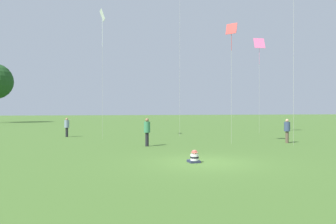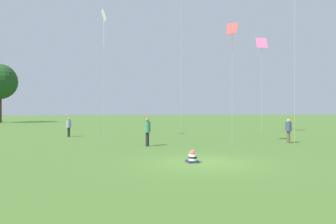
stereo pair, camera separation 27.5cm
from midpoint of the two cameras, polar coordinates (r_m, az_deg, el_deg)
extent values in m
plane|color=#426628|center=(14.16, 6.74, -8.71)|extent=(300.00, 300.00, 0.00)
cube|color=#282D47|center=(14.08, 4.75, -8.55)|extent=(0.45, 0.55, 0.10)
cylinder|color=white|center=(13.97, 4.90, -7.87)|extent=(0.36, 0.36, 0.27)
cylinder|color=black|center=(13.97, 4.90, -7.87)|extent=(0.37, 0.37, 0.07)
sphere|color=#DBAD89|center=(13.94, 4.90, -7.01)|extent=(0.18, 0.18, 0.18)
cylinder|color=#E0665B|center=(13.94, 4.90, -6.99)|extent=(0.31, 0.31, 0.01)
cylinder|color=#E0665B|center=(13.93, 4.90, -6.84)|extent=(0.19, 0.19, 0.08)
cylinder|color=brown|center=(23.71, 20.55, -4.14)|extent=(0.24, 0.24, 0.80)
cylinder|color=#334260|center=(23.66, 20.55, -2.41)|extent=(0.43, 0.43, 0.63)
sphere|color=tan|center=(23.65, 20.55, -1.42)|extent=(0.22, 0.22, 0.22)
cylinder|color=black|center=(20.31, -3.23, -4.78)|extent=(0.22, 0.22, 0.85)
cylinder|color=#387A51|center=(20.25, -3.23, -2.64)|extent=(0.39, 0.39, 0.67)
sphere|color=brown|center=(20.24, -3.23, -1.41)|extent=(0.23, 0.23, 0.23)
cylinder|color=black|center=(28.79, -16.64, -3.38)|extent=(0.30, 0.30, 0.78)
cylinder|color=gray|center=(28.75, -16.64, -1.99)|extent=(0.55, 0.55, 0.62)
sphere|color=#A37556|center=(28.74, -16.64, -1.19)|extent=(0.21, 0.21, 0.21)
cylinder|color=#BCB7A8|center=(29.39, 2.61, 17.22)|extent=(0.01, 0.01, 21.57)
cylinder|color=#BCB7A8|center=(23.13, 21.53, 17.43)|extent=(0.01, 0.01, 18.08)
cube|color=white|center=(27.63, -10.83, 16.22)|extent=(0.36, 0.87, 0.81)
cylinder|color=white|center=(27.28, -10.83, 13.40)|extent=(0.02, 0.02, 2.19)
cylinder|color=#BCB7A8|center=(26.70, -10.82, 6.05)|extent=(0.01, 0.01, 9.81)
cube|color=pink|center=(34.00, 16.22, 11.49)|extent=(1.15, 0.55, 1.05)
cylinder|color=pink|center=(33.78, 16.22, 9.44)|extent=(0.02, 0.02, 1.69)
cylinder|color=#BCB7A8|center=(33.42, 16.21, 4.04)|extent=(0.01, 0.01, 8.84)
cube|color=red|center=(22.41, 11.47, 14.08)|extent=(0.64, 0.71, 0.71)
cylinder|color=red|center=(22.22, 11.46, 11.97)|extent=(0.02, 0.02, 1.17)
cylinder|color=#BCB7A8|center=(21.82, 11.46, 4.39)|extent=(0.01, 0.01, 7.56)
camera|label=1|loc=(0.14, -89.58, 0.00)|focal=35.00mm
camera|label=2|loc=(0.14, 90.42, 0.00)|focal=35.00mm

